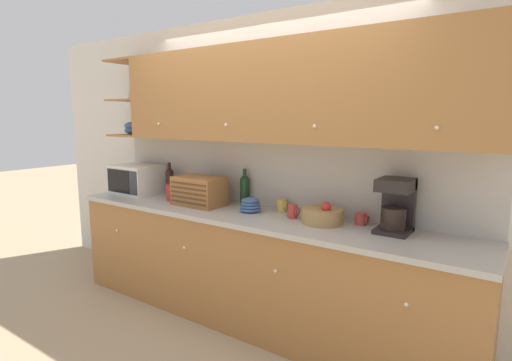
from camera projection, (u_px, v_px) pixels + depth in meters
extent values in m
plane|color=tan|center=(269.00, 306.00, 3.70)|extent=(24.00, 24.00, 0.00)
cube|color=silver|center=(272.00, 166.00, 3.51)|extent=(6.00, 0.06, 2.60)
cube|color=#A36B38|center=(250.00, 270.00, 3.37)|extent=(3.60, 0.62, 0.90)
cube|color=#B7B2A8|center=(249.00, 216.00, 3.29)|extent=(3.62, 0.65, 0.04)
sphere|color=white|center=(117.00, 230.00, 3.84)|extent=(0.03, 0.03, 0.03)
sphere|color=white|center=(184.00, 248.00, 3.34)|extent=(0.03, 0.03, 0.03)
sphere|color=white|center=(276.00, 271.00, 2.84)|extent=(0.03, 0.03, 0.03)
sphere|color=white|center=(406.00, 304.00, 2.33)|extent=(0.03, 0.03, 0.03)
cube|color=#B7B2A8|center=(270.00, 174.00, 3.50)|extent=(3.60, 0.01, 0.59)
cube|color=#A36B38|center=(280.00, 93.00, 3.13)|extent=(3.18, 0.37, 0.77)
cube|color=#A36B38|center=(145.00, 99.00, 4.28)|extent=(0.42, 0.02, 0.77)
cube|color=#A36B38|center=(134.00, 135.00, 4.19)|extent=(0.42, 0.37, 0.02)
cube|color=#A36B38|center=(132.00, 100.00, 4.14)|extent=(0.42, 0.37, 0.02)
cube|color=#A36B38|center=(130.00, 61.00, 4.07)|extent=(0.42, 0.37, 0.02)
sphere|color=white|center=(159.00, 124.00, 3.68)|extent=(0.03, 0.03, 0.03)
sphere|color=white|center=(226.00, 125.00, 3.23)|extent=(0.03, 0.03, 0.03)
sphere|color=white|center=(315.00, 126.00, 2.79)|extent=(0.03, 0.03, 0.03)
sphere|color=white|center=(437.00, 128.00, 2.34)|extent=(0.03, 0.03, 0.03)
ellipsoid|color=#3D5B93|center=(133.00, 130.00, 4.19)|extent=(0.18, 0.18, 0.08)
ellipsoid|color=#3D5B93|center=(133.00, 126.00, 4.18)|extent=(0.18, 0.18, 0.08)
cylinder|color=silver|center=(132.00, 96.00, 4.13)|extent=(0.07, 0.07, 0.08)
cylinder|color=silver|center=(131.00, 88.00, 4.12)|extent=(0.07, 0.07, 0.08)
cube|color=silver|center=(137.00, 179.00, 4.16)|extent=(0.49, 0.37, 0.29)
cube|color=black|center=(118.00, 181.00, 4.04)|extent=(0.34, 0.01, 0.24)
cube|color=#2D2D33|center=(133.00, 183.00, 3.91)|extent=(0.11, 0.01, 0.24)
cylinder|color=black|center=(170.00, 184.00, 4.05)|extent=(0.08, 0.08, 0.23)
sphere|color=black|center=(170.00, 173.00, 4.03)|extent=(0.08, 0.08, 0.08)
cylinder|color=black|center=(169.00, 166.00, 4.02)|extent=(0.03, 0.03, 0.08)
cylinder|color=#B22D28|center=(174.00, 192.00, 3.82)|extent=(0.14, 0.14, 0.16)
cylinder|color=maroon|center=(173.00, 184.00, 3.80)|extent=(0.15, 0.15, 0.01)
cube|color=#996033|center=(199.00, 191.00, 3.59)|extent=(0.45, 0.28, 0.26)
cube|color=#54351C|center=(188.00, 203.00, 3.49)|extent=(0.41, 0.01, 0.02)
cube|color=#54351C|center=(188.00, 198.00, 3.48)|extent=(0.41, 0.01, 0.02)
cube|color=#54351C|center=(188.00, 193.00, 3.48)|extent=(0.41, 0.01, 0.02)
cube|color=#54351C|center=(188.00, 189.00, 3.47)|extent=(0.41, 0.01, 0.02)
cube|color=#54351C|center=(188.00, 184.00, 3.46)|extent=(0.41, 0.01, 0.02)
cylinder|color=#19381E|center=(245.00, 193.00, 3.61)|extent=(0.08, 0.08, 0.23)
sphere|color=#19381E|center=(245.00, 180.00, 3.59)|extent=(0.08, 0.08, 0.08)
cylinder|color=#19381E|center=(245.00, 173.00, 3.58)|extent=(0.03, 0.03, 0.08)
ellipsoid|color=#3D5B93|center=(250.00, 209.00, 3.36)|extent=(0.19, 0.19, 0.04)
ellipsoid|color=#3D5B93|center=(250.00, 206.00, 3.35)|extent=(0.17, 0.17, 0.04)
ellipsoid|color=#3D5B93|center=(250.00, 203.00, 3.35)|extent=(0.16, 0.16, 0.04)
ellipsoid|color=#3D5B93|center=(250.00, 200.00, 3.35)|extent=(0.15, 0.15, 0.04)
cylinder|color=gold|center=(282.00, 205.00, 3.37)|extent=(0.08, 0.08, 0.10)
torus|color=gold|center=(287.00, 206.00, 3.35)|extent=(0.01, 0.07, 0.07)
cylinder|color=#B73D38|center=(292.00, 211.00, 3.15)|extent=(0.08, 0.08, 0.11)
torus|color=#B73D38|center=(298.00, 212.00, 3.12)|extent=(0.01, 0.07, 0.07)
cylinder|color=#A87F4C|center=(322.00, 216.00, 2.99)|extent=(0.31, 0.31, 0.11)
sphere|color=red|center=(326.00, 207.00, 2.94)|extent=(0.08, 0.08, 0.08)
cylinder|color=#B73D38|center=(361.00, 219.00, 2.96)|extent=(0.09, 0.09, 0.09)
torus|color=#B73D38|center=(367.00, 219.00, 2.93)|extent=(0.01, 0.06, 0.06)
cube|color=black|center=(393.00, 230.00, 2.76)|extent=(0.22, 0.26, 0.03)
cylinder|color=black|center=(393.00, 218.00, 2.73)|extent=(0.17, 0.17, 0.15)
cube|color=black|center=(399.00, 203.00, 2.81)|extent=(0.22, 0.06, 0.38)
cube|color=black|center=(396.00, 185.00, 2.71)|extent=(0.22, 0.26, 0.08)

